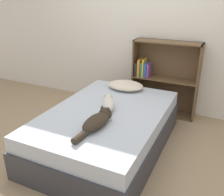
% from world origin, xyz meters
% --- Properties ---
extents(ground_plane, '(8.00, 8.00, 0.00)m').
position_xyz_m(ground_plane, '(0.00, 0.00, 0.00)').
color(ground_plane, '#997F60').
extents(wall_back, '(8.00, 0.06, 2.50)m').
position_xyz_m(wall_back, '(0.00, 1.35, 1.25)').
color(wall_back, silver).
rests_on(wall_back, ground_plane).
extents(bed, '(1.23, 1.84, 0.47)m').
position_xyz_m(bed, '(0.00, 0.00, 0.23)').
color(bed, '#333338').
rests_on(bed, ground_plane).
extents(pillow, '(0.48, 0.35, 0.10)m').
position_xyz_m(pillow, '(-0.07, 0.72, 0.52)').
color(pillow, beige).
rests_on(pillow, bed).
extents(cat_light, '(0.29, 0.45, 0.14)m').
position_xyz_m(cat_light, '(-0.01, 0.07, 0.53)').
color(cat_light, beige).
rests_on(cat_light, bed).
extents(cat_dark, '(0.20, 0.59, 0.16)m').
position_xyz_m(cat_dark, '(0.07, -0.35, 0.53)').
color(cat_dark, '#33281E').
rests_on(cat_dark, bed).
extents(bookshelf, '(0.93, 0.26, 1.07)m').
position_xyz_m(bookshelf, '(0.31, 1.22, 0.55)').
color(bookshelf, brown).
rests_on(bookshelf, ground_plane).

